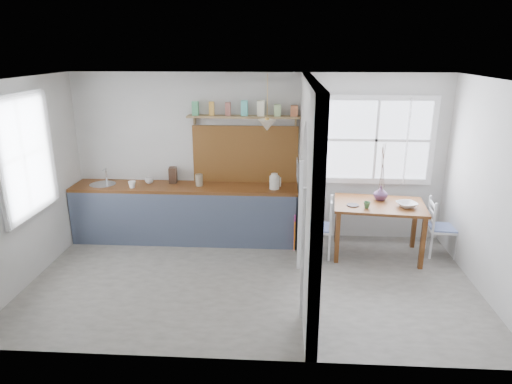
# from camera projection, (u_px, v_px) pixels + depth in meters

# --- Properties ---
(floor) EXTENTS (5.80, 3.20, 0.01)m
(floor) POSITION_uv_depth(u_px,v_px,m) (252.00, 281.00, 6.04)
(floor) COLOR gray
(floor) RESTS_ON ground
(ceiling) EXTENTS (5.80, 3.20, 0.01)m
(ceiling) POSITION_uv_depth(u_px,v_px,m) (251.00, 79.00, 5.25)
(ceiling) COLOR #B8B7B2
(ceiling) RESTS_ON walls
(walls) EXTENTS (5.81, 3.21, 2.60)m
(walls) POSITION_uv_depth(u_px,v_px,m) (251.00, 187.00, 5.65)
(walls) COLOR #B8B7B2
(walls) RESTS_ON floor
(partition) EXTENTS (0.12, 3.20, 2.60)m
(partition) POSITION_uv_depth(u_px,v_px,m) (308.00, 175.00, 5.61)
(partition) COLOR #B8B7B2
(partition) RESTS_ON floor
(kitchen_window) EXTENTS (0.10, 1.16, 1.50)m
(kitchen_window) POSITION_uv_depth(u_px,v_px,m) (23.00, 156.00, 5.71)
(kitchen_window) COLOR white
(kitchen_window) RESTS_ON walls
(nook_window) EXTENTS (1.76, 0.10, 1.30)m
(nook_window) POSITION_uv_depth(u_px,v_px,m) (376.00, 140.00, 6.93)
(nook_window) COLOR white
(nook_window) RESTS_ON walls
(counter) EXTENTS (3.50, 0.60, 0.90)m
(counter) POSITION_uv_depth(u_px,v_px,m) (186.00, 212.00, 7.23)
(counter) COLOR brown
(counter) RESTS_ON floor
(sink) EXTENTS (0.40, 0.40, 0.02)m
(sink) POSITION_uv_depth(u_px,v_px,m) (103.00, 185.00, 7.15)
(sink) COLOR silver
(sink) RESTS_ON counter
(backsplash) EXTENTS (1.65, 0.03, 0.90)m
(backsplash) POSITION_uv_depth(u_px,v_px,m) (245.00, 154.00, 7.14)
(backsplash) COLOR brown
(backsplash) RESTS_ON walls
(shelf) EXTENTS (1.75, 0.20, 0.21)m
(shelf) POSITION_uv_depth(u_px,v_px,m) (244.00, 113.00, 6.86)
(shelf) COLOR #9E7C4F
(shelf) RESTS_ON walls
(pendant_lamp) EXTENTS (0.26, 0.26, 0.16)m
(pendant_lamp) POSITION_uv_depth(u_px,v_px,m) (267.00, 125.00, 6.55)
(pendant_lamp) COLOR beige
(pendant_lamp) RESTS_ON ceiling
(utensil_rail) EXTENTS (0.02, 0.50, 0.02)m
(utensil_rail) POSITION_uv_depth(u_px,v_px,m) (299.00, 159.00, 6.42)
(utensil_rail) COLOR silver
(utensil_rail) RESTS_ON partition
(dining_table) EXTENTS (1.36, 0.99, 0.80)m
(dining_table) POSITION_uv_depth(u_px,v_px,m) (377.00, 229.00, 6.69)
(dining_table) COLOR brown
(dining_table) RESTS_ON floor
(chair_left) EXTENTS (0.45, 0.45, 0.89)m
(chair_left) POSITION_uv_depth(u_px,v_px,m) (318.00, 227.00, 6.67)
(chair_left) COLOR silver
(chair_left) RESTS_ON floor
(chair_right) EXTENTS (0.42, 0.42, 0.86)m
(chair_right) POSITION_uv_depth(u_px,v_px,m) (443.00, 227.00, 6.69)
(chair_right) COLOR silver
(chair_right) RESTS_ON floor
(kettle) EXTENTS (0.25, 0.22, 0.24)m
(kettle) POSITION_uv_depth(u_px,v_px,m) (274.00, 181.00, 6.89)
(kettle) COLOR silver
(kettle) RESTS_ON counter
(mug_a) EXTENTS (0.15, 0.15, 0.11)m
(mug_a) POSITION_uv_depth(u_px,v_px,m) (132.00, 185.00, 6.95)
(mug_a) COLOR white
(mug_a) RESTS_ON counter
(mug_b) EXTENTS (0.16, 0.16, 0.10)m
(mug_b) POSITION_uv_depth(u_px,v_px,m) (149.00, 180.00, 7.18)
(mug_b) COLOR silver
(mug_b) RESTS_ON counter
(knife_block) EXTENTS (0.12, 0.17, 0.25)m
(knife_block) POSITION_uv_depth(u_px,v_px,m) (173.00, 175.00, 7.20)
(knife_block) COLOR #41281E
(knife_block) RESTS_ON counter
(jar) EXTENTS (0.15, 0.15, 0.18)m
(jar) POSITION_uv_depth(u_px,v_px,m) (199.00, 180.00, 7.04)
(jar) COLOR #81735C
(jar) RESTS_ON counter
(towel_magenta) EXTENTS (0.02, 0.03, 0.59)m
(towel_magenta) POSITION_uv_depth(u_px,v_px,m) (294.00, 234.00, 6.86)
(towel_magenta) COLOR #C22C85
(towel_magenta) RESTS_ON counter
(towel_orange) EXTENTS (0.02, 0.03, 0.45)m
(towel_orange) POSITION_uv_depth(u_px,v_px,m) (294.00, 236.00, 6.84)
(towel_orange) COLOR orange
(towel_orange) RESTS_ON counter
(bowl) EXTENTS (0.34, 0.34, 0.07)m
(bowl) POSITION_uv_depth(u_px,v_px,m) (407.00, 205.00, 6.43)
(bowl) COLOR white
(bowl) RESTS_ON dining_table
(table_cup) EXTENTS (0.12, 0.12, 0.09)m
(table_cup) POSITION_uv_depth(u_px,v_px,m) (367.00, 205.00, 6.39)
(table_cup) COLOR #3E6E40
(table_cup) RESTS_ON dining_table
(plate) EXTENTS (0.21, 0.21, 0.01)m
(plate) POSITION_uv_depth(u_px,v_px,m) (353.00, 205.00, 6.49)
(plate) COLOR black
(plate) RESTS_ON dining_table
(vase) EXTENTS (0.22, 0.22, 0.21)m
(vase) POSITION_uv_depth(u_px,v_px,m) (381.00, 193.00, 6.70)
(vase) COLOR #4F3153
(vase) RESTS_ON dining_table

